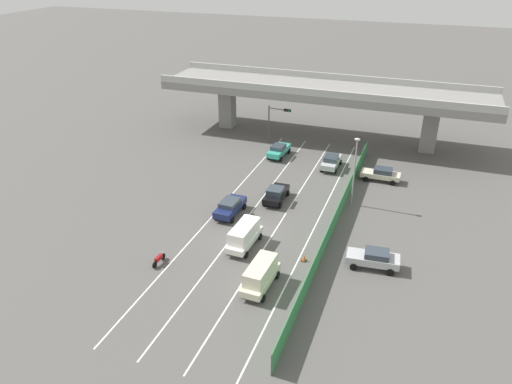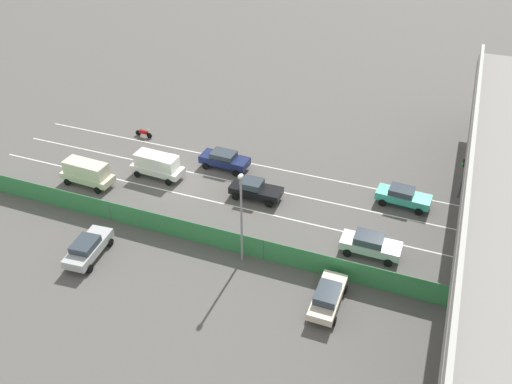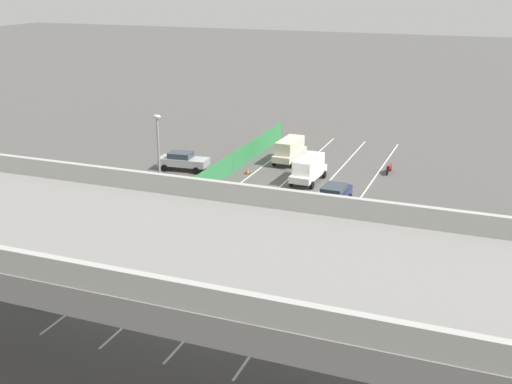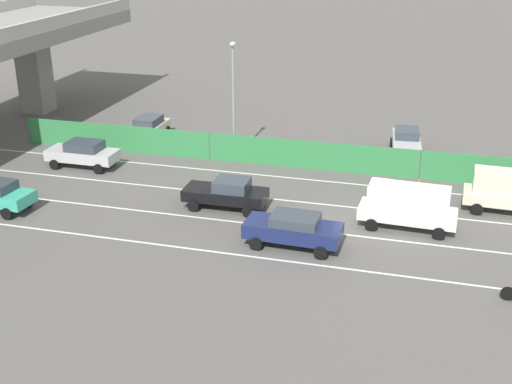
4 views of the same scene
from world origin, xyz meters
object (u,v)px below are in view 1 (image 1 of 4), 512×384
(car_sedan_navy, at_px, (230,206))
(parked_sedan_cream, at_px, (381,174))
(car_van_cream, at_px, (260,274))
(car_van_white, at_px, (244,235))
(car_taxi_teal, at_px, (279,150))
(traffic_cone, at_px, (304,258))
(car_sedan_silver, at_px, (331,161))
(motorcycle, at_px, (159,259))
(traffic_light, at_px, (276,118))
(car_sedan_black, at_px, (276,194))
(street_lamp, at_px, (355,165))
(parked_wagon_silver, at_px, (374,258))

(car_sedan_navy, distance_m, parked_sedan_cream, 19.19)
(car_van_cream, distance_m, car_sedan_navy, 12.44)
(car_van_white, xyz_separation_m, car_taxi_teal, (-3.53, 21.64, -0.36))
(car_van_white, xyz_separation_m, traffic_cone, (5.81, -0.38, -0.98))
(car_sedan_silver, distance_m, car_van_cream, 25.45)
(motorcycle, distance_m, traffic_light, 31.25)
(car_sedan_black, xyz_separation_m, motorcycle, (-6.01, -14.69, -0.44))
(car_van_white, height_order, traffic_cone, car_van_white)
(car_sedan_black, distance_m, traffic_cone, 11.54)
(car_van_cream, relative_size, car_sedan_black, 1.09)
(car_sedan_black, relative_size, traffic_light, 0.85)
(motorcycle, height_order, traffic_cone, motorcycle)
(car_van_white, height_order, car_sedan_silver, car_van_white)
(car_sedan_silver, relative_size, parked_sedan_cream, 0.99)
(car_sedan_navy, xyz_separation_m, street_lamp, (11.39, 6.46, 3.64))
(car_taxi_teal, bearing_deg, parked_wagon_silver, -53.93)
(car_taxi_teal, bearing_deg, traffic_cone, -67.00)
(car_sedan_black, bearing_deg, car_sedan_silver, 70.63)
(car_van_cream, height_order, car_taxi_teal, car_van_cream)
(parked_sedan_cream, distance_m, traffic_light, 17.25)
(car_sedan_black, distance_m, parked_wagon_silver, 14.62)
(car_taxi_teal, distance_m, street_lamp, 15.62)
(car_sedan_silver, bearing_deg, parked_sedan_cream, -14.25)
(car_van_white, relative_size, car_sedan_silver, 1.10)
(motorcycle, distance_m, street_lamp, 22.10)
(car_van_white, distance_m, parked_sedan_cream, 21.21)
(car_van_cream, relative_size, street_lamp, 0.65)
(car_sedan_navy, distance_m, traffic_light, 21.09)
(car_sedan_navy, bearing_deg, car_van_cream, -55.94)
(car_van_white, xyz_separation_m, car_sedan_navy, (-3.55, 5.12, -0.34))
(car_sedan_black, bearing_deg, car_van_cream, -76.88)
(car_sedan_black, bearing_deg, parked_sedan_cream, 42.10)
(motorcycle, relative_size, parked_wagon_silver, 0.42)
(car_van_white, bearing_deg, car_taxi_teal, 99.27)
(car_taxi_teal, bearing_deg, traffic_light, 112.43)
(car_van_cream, distance_m, motorcycle, 9.48)
(traffic_cone, bearing_deg, car_sedan_navy, 149.56)
(car_sedan_silver, distance_m, parked_wagon_silver, 21.05)
(car_taxi_teal, xyz_separation_m, car_sedan_black, (3.51, -12.07, -0.00))
(parked_sedan_cream, bearing_deg, traffic_cone, -102.56)
(motorcycle, relative_size, traffic_light, 0.37)
(car_sedan_navy, bearing_deg, car_sedan_silver, 64.29)
(motorcycle, bearing_deg, traffic_light, 88.68)
(car_van_cream, height_order, motorcycle, car_van_cream)
(car_sedan_silver, bearing_deg, parked_wagon_silver, -67.90)
(car_sedan_black, relative_size, parked_wagon_silver, 0.98)
(car_van_white, distance_m, traffic_cone, 5.90)
(car_sedan_silver, xyz_separation_m, car_sedan_navy, (-7.29, -15.15, -0.01))
(car_taxi_teal, xyz_separation_m, traffic_cone, (9.34, -22.01, -0.62))
(street_lamp, bearing_deg, traffic_light, 132.50)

